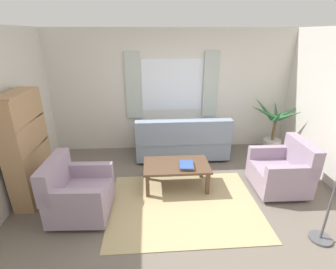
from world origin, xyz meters
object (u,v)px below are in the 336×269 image
armchair_right (283,171)px  book_stack_on_table (187,165)px  couch (182,142)px  coffee_table (176,167)px  bookshelf (29,146)px  armchair_left (77,193)px  potted_plant (273,132)px

armchair_right → book_stack_on_table: 1.61m
couch → coffee_table: couch is taller
coffee_table → bookshelf: size_ratio=0.64×
book_stack_on_table → couch: bearing=86.5°
armchair_left → book_stack_on_table: 1.74m
coffee_table → book_stack_on_table: book_stack_on_table is taller
couch → potted_plant: potted_plant is taller
bookshelf → couch: bearing=115.0°
armchair_left → bookshelf: size_ratio=0.51×
book_stack_on_table → bookshelf: 2.47m
armchair_right → book_stack_on_table: bearing=-92.5°
couch → bookshelf: 2.82m
armchair_right → coffee_table: (-1.76, 0.20, 0.03)m
potted_plant → bookshelf: bearing=-164.2°
armchair_right → book_stack_on_table: (-1.60, 0.10, 0.11)m
couch → book_stack_on_table: couch is taller
coffee_table → potted_plant: size_ratio=0.92×
couch → bookshelf: size_ratio=1.10×
couch → armchair_left: 2.43m
couch → potted_plant: size_ratio=1.58×
armchair_right → bookshelf: bookshelf is taller
couch → bookshelf: (-2.51, -1.17, 0.52)m
coffee_table → armchair_left: bearing=-158.3°
bookshelf → armchair_left: bearing=55.8°
armchair_left → bookshelf: (-0.78, 0.53, 0.53)m
couch → armchair_right: size_ratio=2.16×
armchair_left → armchair_right: bearing=-80.4°
armchair_left → bookshelf: bookshelf is taller
couch → potted_plant: (2.02, 0.11, 0.12)m
armchair_right → bookshelf: size_ratio=0.51×
armchair_left → armchair_right: size_ratio=1.00×
armchair_left → armchair_right: 3.29m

